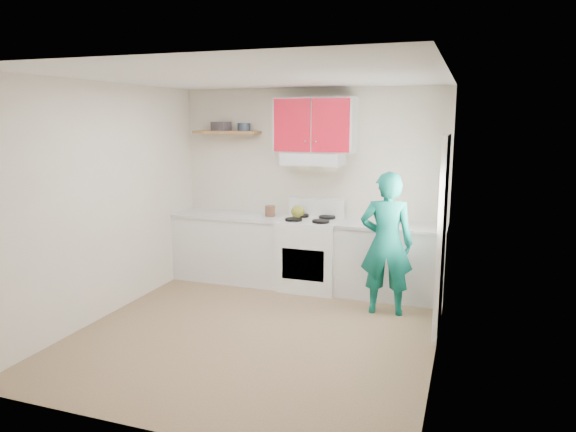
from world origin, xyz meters
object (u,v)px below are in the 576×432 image
at_px(kettle, 298,212).
at_px(crock, 270,212).
at_px(tin, 244,127).
at_px(stove, 310,254).
at_px(person, 386,244).

xyz_separation_m(kettle, crock, (-0.37, -0.04, -0.02)).
distance_m(tin, crock, 1.20).
bearing_deg(stove, crock, 175.75).
bearing_deg(tin, kettle, -6.55).
distance_m(tin, kettle, 1.35).
distance_m(kettle, person, 1.44).
relative_size(crock, person, 0.10).
relative_size(stove, crock, 5.73).
relative_size(stove, tin, 5.28).
xyz_separation_m(kettle, person, (1.27, -0.66, -0.18)).
xyz_separation_m(stove, crock, (-0.57, 0.04, 0.52)).
height_order(stove, tin, tin).
bearing_deg(stove, tin, 170.02).
bearing_deg(crock, kettle, 6.30).
height_order(tin, person, tin).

